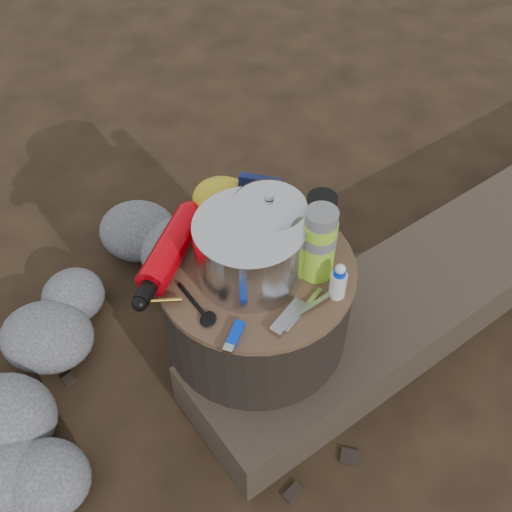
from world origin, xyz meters
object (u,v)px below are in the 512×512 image
(log_main, at_px, (477,256))
(camping_pot, at_px, (269,225))
(thermos, at_px, (319,244))
(stump, at_px, (256,321))
(travel_mug, at_px, (321,214))
(fuel_bottle, at_px, (171,249))

(log_main, distance_m, camping_pot, 0.86)
(camping_pot, height_order, thermos, thermos)
(log_main, bearing_deg, stump, -99.81)
(stump, relative_size, travel_mug, 4.49)
(log_main, relative_size, fuel_bottle, 6.64)
(stump, distance_m, travel_mug, 0.34)
(stump, bearing_deg, thermos, 10.78)
(log_main, relative_size, thermos, 10.65)
(log_main, height_order, travel_mug, travel_mug)
(stump, distance_m, thermos, 0.35)
(fuel_bottle, relative_size, travel_mug, 2.91)
(thermos, bearing_deg, travel_mug, 99.46)
(travel_mug, bearing_deg, stump, -125.22)
(stump, bearing_deg, fuel_bottle, -169.94)
(stump, distance_m, log_main, 0.80)
(camping_pot, xyz_separation_m, fuel_bottle, (-0.21, -0.09, -0.05))
(camping_pot, bearing_deg, stump, -102.96)
(log_main, bearing_deg, camping_pot, -102.43)
(camping_pot, bearing_deg, fuel_bottle, -156.18)
(log_main, bearing_deg, fuel_bottle, -106.37)
(log_main, xyz_separation_m, camping_pot, (-0.56, -0.48, 0.44))
(camping_pot, height_order, fuel_bottle, camping_pot)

